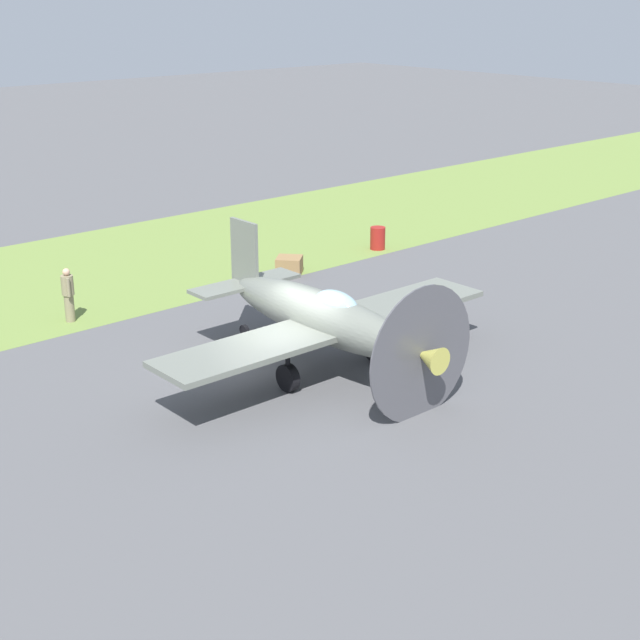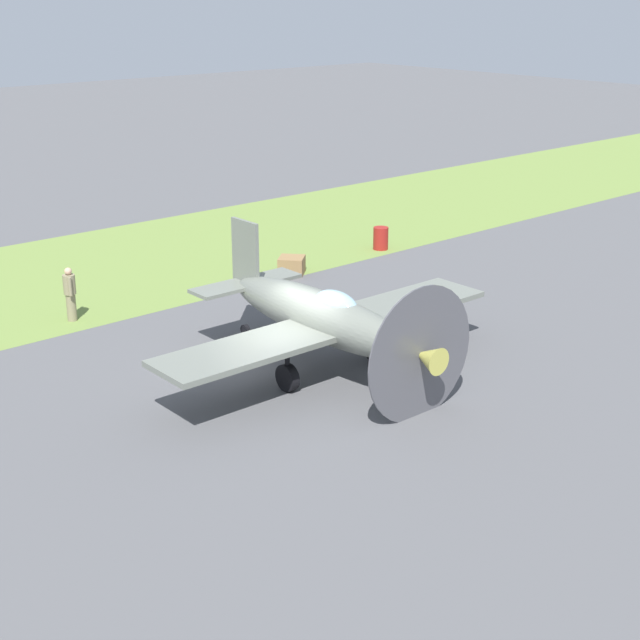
{
  "view_description": "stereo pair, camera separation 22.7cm",
  "coord_description": "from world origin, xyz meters",
  "px_view_note": "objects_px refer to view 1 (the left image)",
  "views": [
    {
      "loc": [
        14.13,
        17.8,
        9.84
      ],
      "look_at": [
        -1.37,
        0.24,
        1.44
      ],
      "focal_mm": 51.93,
      "sensor_mm": 36.0,
      "label": 1
    },
    {
      "loc": [
        13.95,
        17.95,
        9.84
      ],
      "look_at": [
        -1.37,
        0.24,
        1.44
      ],
      "focal_mm": 51.93,
      "sensor_mm": 36.0,
      "label": 2
    }
  ],
  "objects_px": {
    "airplane_lead": "(324,317)",
    "fuel_drum": "(378,238)",
    "supply_crate": "(289,266)",
    "ground_crew_chief": "(68,294)"
  },
  "relations": [
    {
      "from": "airplane_lead",
      "to": "fuel_drum",
      "type": "xyz_separation_m",
      "value": [
        -9.97,
        -7.97,
        -1.11
      ]
    },
    {
      "from": "ground_crew_chief",
      "to": "fuel_drum",
      "type": "distance_m",
      "value": 13.27
    },
    {
      "from": "fuel_drum",
      "to": "supply_crate",
      "type": "relative_size",
      "value": 1.0
    },
    {
      "from": "fuel_drum",
      "to": "supply_crate",
      "type": "distance_m",
      "value": 4.86
    },
    {
      "from": "ground_crew_chief",
      "to": "fuel_drum",
      "type": "xyz_separation_m",
      "value": [
        -13.26,
        0.3,
        -0.46
      ]
    },
    {
      "from": "ground_crew_chief",
      "to": "supply_crate",
      "type": "distance_m",
      "value": 8.45
    },
    {
      "from": "airplane_lead",
      "to": "fuel_drum",
      "type": "relative_size",
      "value": 11.55
    },
    {
      "from": "airplane_lead",
      "to": "fuel_drum",
      "type": "bearing_deg",
      "value": -140.91
    },
    {
      "from": "ground_crew_chief",
      "to": "supply_crate",
      "type": "relative_size",
      "value": 1.92
    },
    {
      "from": "airplane_lead",
      "to": "supply_crate",
      "type": "relative_size",
      "value": 11.55
    }
  ]
}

